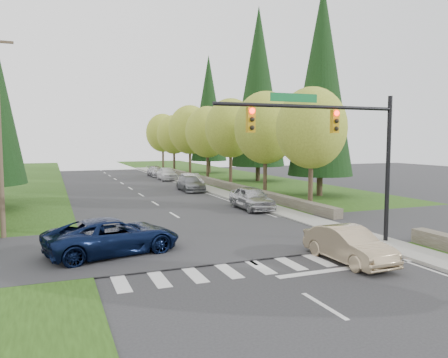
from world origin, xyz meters
TOP-DOWN VIEW (x-y plane):
  - ground at (0.00, 0.00)m, footprint 120.00×120.00m
  - grass_east at (13.00, 20.00)m, footprint 14.00×110.00m
  - cross_street at (0.00, 8.00)m, footprint 120.00×8.00m
  - sidewalk_east at (6.90, 22.00)m, footprint 1.80×80.00m
  - curb_east at (6.05, 22.00)m, footprint 0.20×80.00m
  - stone_wall_north at (8.60, 30.00)m, footprint 0.70×40.00m
  - traffic_signal at (4.37, 4.50)m, footprint 8.70×0.37m
  - decid_tree_0 at (9.20, 14.00)m, footprint 4.80×4.80m
  - decid_tree_1 at (9.30, 21.00)m, footprint 5.20×5.20m
  - decid_tree_2 at (9.10, 28.00)m, footprint 5.00×5.00m
  - decid_tree_3 at (9.20, 35.00)m, footprint 5.00×5.00m
  - decid_tree_4 at (9.30, 42.00)m, footprint 5.40×5.40m
  - decid_tree_5 at (9.10, 49.00)m, footprint 4.80×4.80m
  - decid_tree_6 at (9.20, 56.00)m, footprint 5.20×5.20m
  - conifer_e_a at (14.00, 20.00)m, footprint 5.44×5.44m
  - conifer_e_b at (15.00, 34.00)m, footprint 6.12×6.12m
  - conifer_e_c at (14.00, 48.00)m, footprint 5.10×5.10m
  - sedan_champagne at (3.54, 2.49)m, footprint 1.62×4.28m
  - suv_navy at (-4.91, 7.12)m, footprint 6.03×3.74m
  - parked_car_a at (5.60, 15.76)m, footprint 1.95×4.70m
  - parked_car_b at (4.90, 27.70)m, footprint 2.08×4.80m
  - parked_car_c at (5.60, 29.75)m, footprint 1.79×4.52m
  - parked_car_d at (5.60, 39.42)m, footprint 2.05×4.71m
  - parked_car_e at (5.60, 45.23)m, footprint 1.85×4.49m

SIDE VIEW (x-z plane):
  - ground at x=0.00m, z-range 0.00..0.00m
  - cross_street at x=0.00m, z-range -0.05..0.05m
  - grass_east at x=13.00m, z-range 0.00..0.06m
  - sidewalk_east at x=6.90m, z-range 0.00..0.13m
  - curb_east at x=6.05m, z-range 0.00..0.13m
  - stone_wall_north at x=8.60m, z-range 0.00..0.70m
  - parked_car_e at x=5.60m, z-range 0.00..1.30m
  - parked_car_b at x=4.90m, z-range 0.00..1.38m
  - sedan_champagne at x=3.54m, z-range 0.00..1.40m
  - parked_car_c at x=5.60m, z-range 0.00..1.46m
  - suv_navy at x=-4.91m, z-range 0.00..1.56m
  - parked_car_d at x=5.60m, z-range 0.00..1.58m
  - parked_car_a at x=5.60m, z-range 0.00..1.59m
  - traffic_signal at x=4.37m, z-range 1.58..8.38m
  - decid_tree_5 at x=9.10m, z-range 1.38..9.68m
  - decid_tree_0 at x=9.20m, z-range 1.41..9.78m
  - decid_tree_3 at x=9.20m, z-range 1.39..9.94m
  - decid_tree_1 at x=9.30m, z-range 1.40..10.20m
  - decid_tree_6 at x=9.20m, z-range 1.43..10.30m
  - decid_tree_2 at x=9.10m, z-range 1.52..10.34m
  - decid_tree_4 at x=9.30m, z-range 1.47..10.65m
  - conifer_e_c at x=14.00m, z-range 0.89..17.69m
  - conifer_e_a at x=14.00m, z-range 0.89..18.69m
  - conifer_e_b at x=15.00m, z-range 0.89..20.69m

